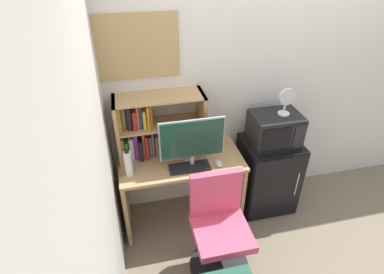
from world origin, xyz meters
The scene contains 13 objects.
wall_back centered at (0.40, 0.02, 1.30)m, with size 6.40×0.04×2.60m, color silver.
wall_left centered at (-1.62, -1.60, 1.30)m, with size 0.04×4.40×2.60m, color silver.
desk centered at (-0.98, -0.29, 0.52)m, with size 1.15×0.58×0.77m.
hutch_bookshelf centered at (-1.26, -0.13, 1.06)m, with size 0.80×0.29×0.59m.
monitor centered at (-0.89, -0.40, 1.03)m, with size 0.58×0.17×0.47m.
keyboard centered at (-0.93, -0.44, 0.78)m, with size 0.37×0.15×0.02m, color black.
computer_mouse centered at (-0.66, -0.45, 0.78)m, with size 0.07×0.11×0.03m, color silver.
water_bottle centered at (-1.45, -0.41, 0.89)m, with size 0.07×0.07×0.26m.
mini_fridge centered at (-0.05, -0.28, 0.40)m, with size 0.56×0.51×0.80m.
microwave centered at (-0.05, -0.27, 0.96)m, with size 0.46×0.35×0.31m.
desk_fan centered at (0.01, -0.28, 1.27)m, with size 0.16×0.11×0.26m.
desk_chair centered at (-0.77, -0.89, 0.41)m, with size 0.53×0.53×0.93m.
wall_corkboard centered at (-1.27, -0.01, 1.76)m, with size 0.70×0.02×0.53m, color tan.
Camera 1 is at (-1.39, -2.57, 2.53)m, focal length 29.15 mm.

